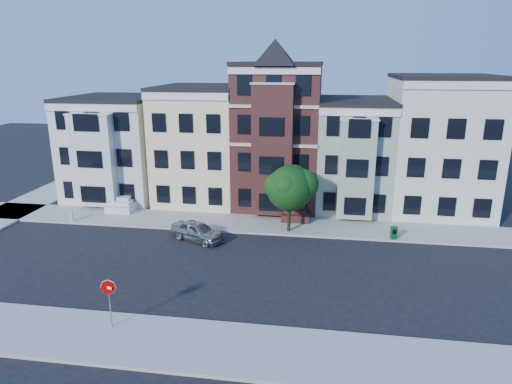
% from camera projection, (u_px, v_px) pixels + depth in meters
% --- Properties ---
extents(ground, '(120.00, 120.00, 0.00)m').
position_uv_depth(ground, '(253.00, 271.00, 27.95)').
color(ground, black).
extents(far_sidewalk, '(60.00, 4.00, 0.15)m').
position_uv_depth(far_sidewalk, '(269.00, 225.00, 35.53)').
color(far_sidewalk, '#9E9B93').
rests_on(far_sidewalk, ground).
extents(near_sidewalk, '(60.00, 4.00, 0.15)m').
position_uv_depth(near_sidewalk, '(225.00, 348.00, 20.34)').
color(near_sidewalk, '#9E9B93').
rests_on(near_sidewalk, ground).
extents(house_white, '(8.00, 9.00, 9.00)m').
position_uv_depth(house_white, '(119.00, 148.00, 42.63)').
color(house_white, silver).
rests_on(house_white, ground).
extents(house_yellow, '(7.00, 9.00, 10.00)m').
position_uv_depth(house_yellow, '(202.00, 145.00, 41.33)').
color(house_yellow, beige).
rests_on(house_yellow, ground).
extents(house_brown, '(7.00, 9.00, 12.00)m').
position_uv_depth(house_brown, '(279.00, 136.00, 40.05)').
color(house_brown, '#3C1B18').
rests_on(house_brown, ground).
extents(house_green, '(6.00, 9.00, 9.00)m').
position_uv_depth(house_green, '(353.00, 155.00, 39.53)').
color(house_green, '#93A189').
rests_on(house_green, ground).
extents(house_cream, '(8.00, 9.00, 11.00)m').
position_uv_depth(house_cream, '(439.00, 146.00, 38.24)').
color(house_cream, silver).
rests_on(house_cream, ground).
extents(street_tree, '(5.54, 5.54, 6.14)m').
position_uv_depth(street_tree, '(289.00, 191.00, 33.22)').
color(street_tree, '#174614').
rests_on(street_tree, far_sidewalk).
extents(parked_car, '(4.40, 3.19, 1.39)m').
position_uv_depth(parked_car, '(197.00, 231.00, 32.52)').
color(parked_car, '#94979C').
rests_on(parked_car, ground).
extents(newspaper_box, '(0.49, 0.46, 0.92)m').
position_uv_depth(newspaper_box, '(394.00, 233.00, 32.44)').
color(newspaper_box, '#104F1F').
rests_on(newspaper_box, far_sidewalk).
extents(fire_hydrant, '(0.31, 0.31, 0.67)m').
position_uv_depth(fire_hydrant, '(72.00, 217.00, 36.04)').
color(fire_hydrant, silver).
rests_on(fire_hydrant, far_sidewalk).
extents(stop_sign, '(0.77, 0.31, 2.80)m').
position_uv_depth(stop_sign, '(110.00, 301.00, 21.44)').
color(stop_sign, '#AE0100').
rests_on(stop_sign, near_sidewalk).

